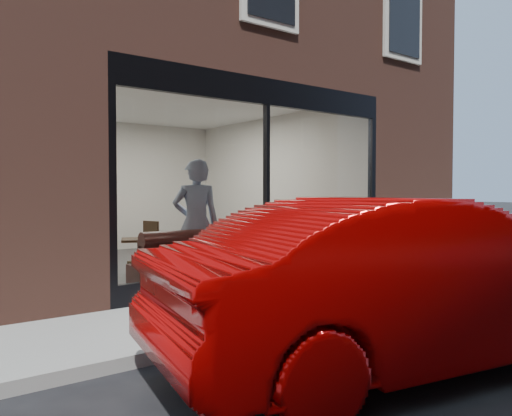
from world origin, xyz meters
TOP-DOWN VIEW (x-y plane):
  - ground at (0.00, 0.00)m, footprint 120.00×120.00m
  - sidewalk_near at (0.00, 1.00)m, footprint 40.00×2.00m
  - kerb_near at (0.00, -0.05)m, footprint 40.00×0.10m
  - host_building_pier_right at (3.75, 8.00)m, footprint 2.50×12.00m
  - host_building_backfill at (0.00, 11.00)m, footprint 5.00×6.00m
  - cafe_floor at (0.00, 5.00)m, footprint 6.00×6.00m
  - cafe_ceiling at (0.00, 5.00)m, footprint 6.00×6.00m
  - cafe_wall_back at (0.00, 7.99)m, footprint 5.00×0.00m
  - cafe_wall_left at (-2.49, 5.00)m, footprint 0.00×6.00m
  - cafe_wall_right at (2.49, 5.00)m, footprint 0.00×6.00m
  - storefront_kick at (0.00, 2.05)m, footprint 5.00×0.10m
  - storefront_header at (0.00, 2.05)m, footprint 5.00×0.10m
  - storefront_mullion at (0.00, 2.05)m, footprint 0.06×0.10m
  - storefront_glass at (0.00, 2.02)m, footprint 4.80×0.00m
  - banquette at (0.00, 2.45)m, footprint 4.00×0.55m
  - person at (-0.87, 2.71)m, footprint 0.85×0.71m
  - cafe_table_left at (-1.60, 3.16)m, footprint 0.71×0.71m
  - cafe_table_right at (1.70, 3.52)m, footprint 0.71×0.71m
  - cafe_chair_left at (-1.10, 4.17)m, footprint 0.47×0.47m
  - wall_poster at (-2.45, 3.97)m, footprint 0.02×0.61m
  - parked_car at (-1.20, -1.41)m, footprint 4.56×2.29m

SIDE VIEW (x-z plane):
  - ground at x=0.00m, z-range 0.00..0.00m
  - sidewalk_near at x=0.00m, z-range 0.00..0.01m
  - cafe_floor at x=0.00m, z-range 0.02..0.02m
  - kerb_near at x=0.00m, z-range 0.00..0.12m
  - storefront_kick at x=0.00m, z-range 0.00..0.30m
  - banquette at x=0.00m, z-range 0.00..0.45m
  - cafe_chair_left at x=-1.10m, z-range 0.22..0.26m
  - parked_car at x=-1.20m, z-range 0.00..1.43m
  - cafe_table_left at x=-1.60m, z-range 0.72..0.76m
  - cafe_table_right at x=1.70m, z-range 0.72..0.76m
  - person at x=-0.87m, z-range 0.00..1.97m
  - storefront_mullion at x=0.00m, z-range 0.30..2.80m
  - storefront_glass at x=0.00m, z-range -0.85..3.95m
  - wall_poster at x=-2.45m, z-range 1.19..2.01m
  - cafe_wall_back at x=0.00m, z-range -0.90..4.10m
  - cafe_wall_left at x=-2.49m, z-range -1.40..4.60m
  - cafe_wall_right at x=2.49m, z-range -1.40..4.60m
  - host_building_pier_right at x=3.75m, z-range 0.00..3.20m
  - host_building_backfill at x=0.00m, z-range 0.00..3.20m
  - storefront_header at x=0.00m, z-range 2.80..3.20m
  - cafe_ceiling at x=0.00m, z-range 3.19..3.19m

